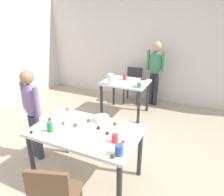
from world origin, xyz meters
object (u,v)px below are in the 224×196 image
object	(u,v)px
chair_near_table	(55,196)
person_adult_far	(155,68)
chair_far_table	(133,83)
dining_table_near	(86,136)
pitcher_far	(110,79)
dining_table_far	(125,87)
soda_can	(50,127)
person_girl_near	(32,109)
mixing_bowl	(102,119)

from	to	relation	value
chair_near_table	person_adult_far	world-z (taller)	person_adult_far
chair_far_table	person_adult_far	bearing A→B (deg)	2.00
dining_table_near	pitcher_far	distance (m)	1.86
dining_table_far	chair_far_table	bearing A→B (deg)	95.43
dining_table_far	chair_far_table	distance (m)	0.76
chair_far_table	pitcher_far	distance (m)	1.12
person_adult_far	soda_can	distance (m)	3.11
chair_near_table	person_girl_near	size ratio (longest dim) A/B	0.63
soda_can	mixing_bowl	bearing A→B (deg)	48.62
person_girl_near	soda_can	xyz separation A→B (m)	(0.58, -0.29, -0.00)
dining_table_near	mixing_bowl	size ratio (longest dim) A/B	6.77
chair_near_table	person_girl_near	xyz separation A→B (m)	(-1.08, 0.86, 0.32)
dining_table_near	person_adult_far	xyz separation A→B (m)	(0.15, 2.85, 0.26)
person_girl_near	person_adult_far	size ratio (longest dim) A/B	0.90
dining_table_far	chair_far_table	world-z (taller)	chair_far_table
dining_table_near	pitcher_far	bearing A→B (deg)	105.92
chair_far_table	person_girl_near	xyz separation A→B (m)	(-0.58, -2.76, 0.32)
dining_table_far	mixing_bowl	xyz separation A→B (m)	(0.37, -1.81, 0.15)
chair_far_table	person_girl_near	world-z (taller)	person_girl_near
mixing_bowl	dining_table_near	bearing A→B (deg)	-105.16
person_girl_near	mixing_bowl	size ratio (longest dim) A/B	7.05
dining_table_far	soda_can	distance (m)	2.31
soda_can	chair_near_table	bearing A→B (deg)	-48.54
chair_near_table	person_girl_near	world-z (taller)	person_girl_near
person_adult_far	chair_near_table	bearing A→B (deg)	-90.21
dining_table_near	chair_near_table	distance (m)	0.81
person_adult_far	pitcher_far	distance (m)	1.26
dining_table_near	person_adult_far	size ratio (longest dim) A/B	0.86
dining_table_far	pitcher_far	distance (m)	0.44
chair_far_table	pitcher_far	xyz separation A→B (m)	(-0.14, -1.05, 0.36)
chair_far_table	soda_can	xyz separation A→B (m)	(0.00, -3.05, 0.31)
dining_table_far	chair_far_table	size ratio (longest dim) A/B	1.11
chair_far_table	mixing_bowl	size ratio (longest dim) A/B	4.46
chair_far_table	person_girl_near	distance (m)	2.83
dining_table_far	mixing_bowl	world-z (taller)	mixing_bowl
chair_far_table	person_girl_near	size ratio (longest dim) A/B	0.63
pitcher_far	chair_far_table	bearing A→B (deg)	82.22
chair_near_table	soda_can	distance (m)	0.82
pitcher_far	mixing_bowl	bearing A→B (deg)	-68.70
mixing_bowl	soda_can	bearing A→B (deg)	-131.38
dining_table_near	pitcher_far	world-z (taller)	pitcher_far
dining_table_near	person_adult_far	bearing A→B (deg)	86.95
dining_table_far	person_adult_far	xyz separation A→B (m)	(0.45, 0.76, 0.29)
dining_table_far	person_girl_near	world-z (taller)	person_girl_near
soda_can	pitcher_far	size ratio (longest dim) A/B	0.55
chair_far_table	soda_can	distance (m)	3.06
person_adult_far	mixing_bowl	size ratio (longest dim) A/B	7.86
chair_near_table	soda_can	world-z (taller)	soda_can
chair_near_table	pitcher_far	distance (m)	2.67
soda_can	chair_far_table	bearing A→B (deg)	90.03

